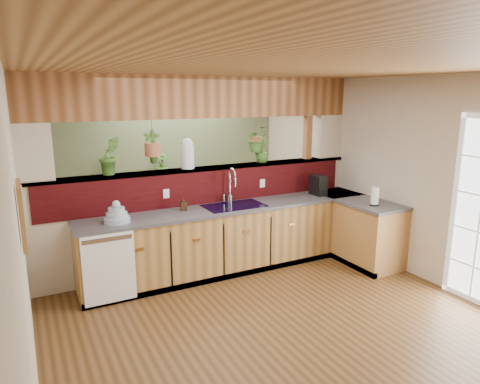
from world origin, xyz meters
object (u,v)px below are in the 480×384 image
dish_stack (117,216)px  glass_jar (187,154)px  shelving_console (137,204)px  faucet (231,184)px  paper_towel (375,197)px  soap_dispenser (184,204)px  coffee_maker (319,186)px

dish_stack → glass_jar: 1.29m
shelving_console → faucet: bearing=-80.7°
paper_towel → shelving_console: (-2.45, 3.13, -0.52)m
soap_dispenser → coffee_maker: 2.09m
glass_jar → soap_dispenser: bearing=-121.9°
dish_stack → glass_jar: glass_jar is taller
soap_dispenser → paper_towel: bearing=-21.7°
faucet → dish_stack: 1.61m
paper_towel → shelving_console: 4.01m
faucet → soap_dispenser: size_ratio=2.85×
faucet → coffee_maker: faucet is taller
faucet → soap_dispenser: bearing=-175.0°
faucet → soap_dispenser: (-0.71, -0.06, -0.18)m
dish_stack → shelving_console: (0.80, 2.33, -0.48)m
soap_dispenser → shelving_console: 2.24m
coffee_maker → paper_towel: coffee_maker is taller
coffee_maker → soap_dispenser: bearing=178.3°
dish_stack → shelving_console: dish_stack is taller
soap_dispenser → glass_jar: 0.69m
coffee_maker → shelving_console: coffee_maker is taller
faucet → paper_towel: 1.95m
coffee_maker → glass_jar: glass_jar is taller
faucet → glass_jar: (-0.53, 0.22, 0.43)m
paper_towel → glass_jar: glass_jar is taller
paper_towel → dish_stack: bearing=166.2°
soap_dispenser → coffee_maker: coffee_maker is taller
coffee_maker → glass_jar: 2.02m
faucet → shelving_console: (-0.79, 2.12, -0.66)m
faucet → soap_dispenser: 0.74m
soap_dispenser → shelving_console: (-0.08, 2.18, -0.49)m
soap_dispenser → dish_stack: bearing=-170.5°
dish_stack → soap_dispenser: bearing=9.5°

